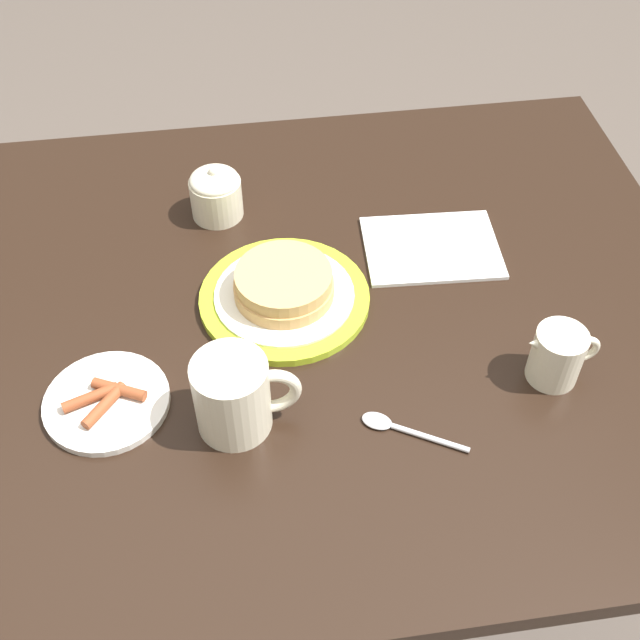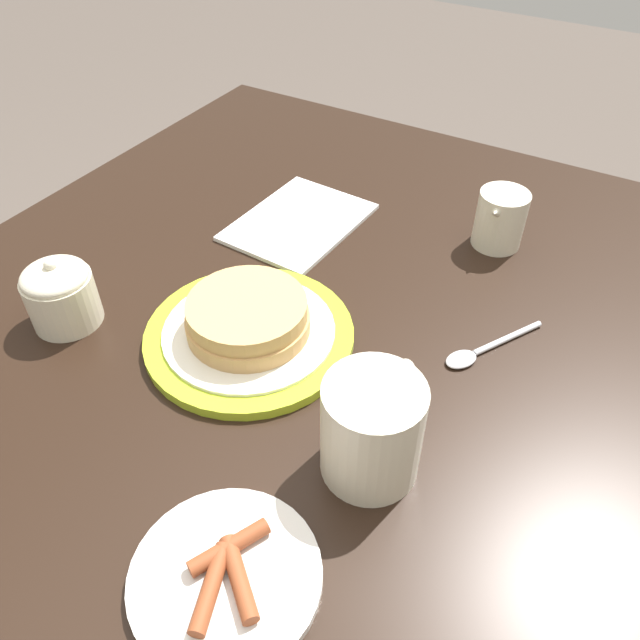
{
  "view_description": "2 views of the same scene",
  "coord_description": "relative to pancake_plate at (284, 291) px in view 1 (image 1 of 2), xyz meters",
  "views": [
    {
      "loc": [
        -0.02,
        -0.75,
        1.56
      ],
      "look_at": [
        0.08,
        -0.05,
        0.79
      ],
      "focal_mm": 45.0,
      "sensor_mm": 36.0,
      "label": 1
    },
    {
      "loc": [
        -0.36,
        -0.31,
        1.25
      ],
      "look_at": [
        0.08,
        -0.05,
        0.79
      ],
      "focal_mm": 35.0,
      "sensor_mm": 36.0,
      "label": 2
    }
  ],
  "objects": [
    {
      "name": "dining_table",
      "position": [
        -0.04,
        -0.02,
        -0.15
      ],
      "size": [
        1.26,
        0.92,
        0.76
      ],
      "color": "black",
      "rests_on": "ground_plane"
    },
    {
      "name": "napkin",
      "position": [
        0.23,
        0.08,
        -0.02
      ],
      "size": [
        0.2,
        0.16,
        0.01
      ],
      "color": "white",
      "rests_on": "dining_table"
    },
    {
      "name": "creamer_pitcher",
      "position": [
        0.32,
        -0.18,
        0.02
      ],
      "size": [
        0.1,
        0.06,
        0.08
      ],
      "color": "beige",
      "rests_on": "dining_table"
    },
    {
      "name": "ground_plane",
      "position": [
        -0.04,
        -0.02,
        -0.78
      ],
      "size": [
        8.0,
        8.0,
        0.0
      ],
      "primitive_type": "plane",
      "color": "#51473F"
    },
    {
      "name": "spoon",
      "position": [
        0.11,
        -0.23,
        -0.02
      ],
      "size": [
        0.12,
        0.08,
        0.01
      ],
      "color": "silver",
      "rests_on": "dining_table"
    },
    {
      "name": "sugar_bowl",
      "position": [
        -0.08,
        0.2,
        0.02
      ],
      "size": [
        0.08,
        0.08,
        0.09
      ],
      "color": "beige",
      "rests_on": "dining_table"
    },
    {
      "name": "coffee_mug",
      "position": [
        -0.08,
        -0.19,
        0.03
      ],
      "size": [
        0.13,
        0.09,
        0.1
      ],
      "color": "beige",
      "rests_on": "dining_table"
    },
    {
      "name": "side_plate_bacon",
      "position": [
        -0.24,
        -0.14,
        -0.01
      ],
      "size": [
        0.16,
        0.16,
        0.02
      ],
      "color": "silver",
      "rests_on": "dining_table"
    },
    {
      "name": "pancake_plate",
      "position": [
        0.0,
        0.0,
        0.0
      ],
      "size": [
        0.24,
        0.24,
        0.06
      ],
      "color": "#AAC628",
      "rests_on": "dining_table"
    }
  ]
}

